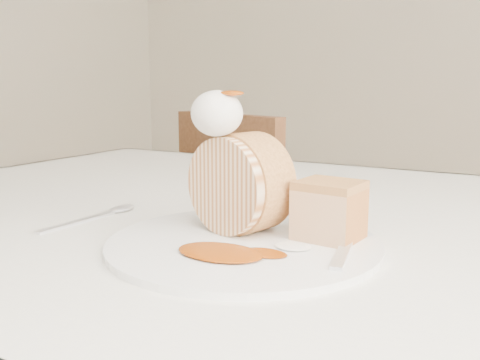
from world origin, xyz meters
The scene contains 10 objects.
table centered at (0.00, 0.20, 0.66)m, with size 1.40×0.90×0.75m.
chair_far centered at (-0.44, 0.89, 0.48)m, with size 0.50×0.50×0.84m.
plate centered at (0.00, 0.04, 0.75)m, with size 0.29×0.29×0.01m, color white.
roulade_slice centered at (-0.03, 0.07, 0.81)m, with size 0.11×0.11×0.06m, color beige.
cake_chunk centered at (0.07, 0.09, 0.78)m, with size 0.06×0.06×0.05m, color #C18649.
whipped_cream centered at (-0.04, 0.05, 0.89)m, with size 0.06×0.06×0.05m, color white.
caramel_drizzle centered at (-0.03, 0.05, 0.92)m, with size 0.03×0.02×0.01m, color #8A3505.
caramel_pool centered at (0.00, -0.01, 0.76)m, with size 0.09×0.06×0.00m, color #8A3505, non-canonical shape.
fork centered at (0.10, 0.06, 0.76)m, with size 0.02×0.17×0.00m, color silver.
spoon centered at (-0.23, 0.02, 0.75)m, with size 0.02×0.15×0.00m, color silver.
Camera 1 is at (0.26, -0.44, 0.92)m, focal length 40.00 mm.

